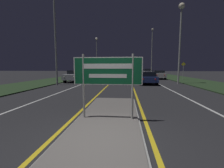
% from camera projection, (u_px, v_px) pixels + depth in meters
% --- Properties ---
extents(ground_plane, '(160.00, 160.00, 0.00)m').
position_uv_depth(ground_plane, '(100.00, 144.00, 3.53)').
color(ground_plane, '#232326').
extents(median_island, '(2.14, 6.84, 0.10)m').
position_uv_depth(median_island, '(108.00, 120.00, 5.06)').
color(median_island, '#999993').
rests_on(median_island, ground_plane).
extents(verge_left, '(5.00, 100.00, 0.08)m').
position_uv_depth(verge_left, '(64.00, 79.00, 24.21)').
color(verge_left, '#23381E').
rests_on(verge_left, ground_plane).
extents(verge_right, '(5.00, 100.00, 0.08)m').
position_uv_depth(verge_right, '(186.00, 80.00, 22.43)').
color(verge_right, '#23381E').
rests_on(verge_right, ground_plane).
extents(centre_line_yellow_left, '(0.12, 70.00, 0.01)m').
position_uv_depth(centre_line_yellow_left, '(116.00, 77.00, 28.39)').
color(centre_line_yellow_left, gold).
rests_on(centre_line_yellow_left, ground_plane).
extents(centre_line_yellow_right, '(0.12, 70.00, 0.01)m').
position_uv_depth(centre_line_yellow_right, '(130.00, 77.00, 28.16)').
color(centre_line_yellow_right, gold).
rests_on(centre_line_yellow_right, ground_plane).
extents(lane_line_white_left, '(0.12, 70.00, 0.01)m').
position_uv_depth(lane_line_white_left, '(101.00, 77.00, 28.67)').
color(lane_line_white_left, silver).
rests_on(lane_line_white_left, ground_plane).
extents(lane_line_white_right, '(0.12, 70.00, 0.01)m').
position_uv_depth(lane_line_white_right, '(146.00, 77.00, 27.88)').
color(lane_line_white_right, silver).
rests_on(lane_line_white_right, ground_plane).
extents(edge_line_white_left, '(0.10, 70.00, 0.01)m').
position_uv_depth(edge_line_white_left, '(86.00, 77.00, 28.95)').
color(edge_line_white_left, silver).
rests_on(edge_line_white_left, ground_plane).
extents(edge_line_white_right, '(0.10, 70.00, 0.01)m').
position_uv_depth(edge_line_white_right, '(162.00, 78.00, 27.60)').
color(edge_line_white_right, silver).
rests_on(edge_line_white_right, ground_plane).
extents(highway_sign, '(2.26, 0.07, 2.13)m').
position_uv_depth(highway_sign, '(108.00, 74.00, 4.89)').
color(highway_sign, '#9E9E99').
rests_on(highway_sign, median_island).
extents(streetlight_left_near, '(0.63, 0.63, 11.04)m').
position_uv_depth(streetlight_left_near, '(54.00, 9.00, 14.89)').
color(streetlight_left_near, '#9E9E99').
rests_on(streetlight_left_near, ground_plane).
extents(streetlight_left_far, '(0.58, 0.58, 8.69)m').
position_uv_depth(streetlight_left_far, '(97.00, 50.00, 34.53)').
color(streetlight_left_far, '#9E9E99').
rests_on(streetlight_left_far, ground_plane).
extents(streetlight_right_near, '(0.62, 0.62, 8.61)m').
position_uv_depth(streetlight_right_near, '(181.00, 27.00, 16.03)').
color(streetlight_right_near, '#9E9E99').
rests_on(streetlight_right_near, ground_plane).
extents(streetlight_right_far, '(0.52, 0.52, 10.86)m').
position_uv_depth(streetlight_right_far, '(152.00, 46.00, 34.94)').
color(streetlight_right_far, '#9E9E99').
rests_on(streetlight_right_far, ground_plane).
extents(car_receding_0, '(2.03, 4.07, 1.35)m').
position_uv_depth(car_receding_0, '(147.00, 78.00, 16.53)').
color(car_receding_0, navy).
rests_on(car_receding_0, ground_plane).
extents(car_receding_1, '(1.92, 4.65, 1.39)m').
position_uv_depth(car_receding_1, '(158.00, 74.00, 24.19)').
color(car_receding_1, silver).
rests_on(car_receding_1, ground_plane).
extents(car_receding_2, '(2.00, 4.47, 1.55)m').
position_uv_depth(car_receding_2, '(148.00, 72.00, 36.94)').
color(car_receding_2, '#B7B7BC').
rests_on(car_receding_2, ground_plane).
extents(car_receding_3, '(1.96, 4.45, 1.38)m').
position_uv_depth(car_receding_3, '(144.00, 71.00, 44.22)').
color(car_receding_3, '#B7B7BC').
rests_on(car_receding_3, ground_plane).
extents(car_approaching_0, '(1.97, 4.82, 1.46)m').
position_uv_depth(car_approaching_0, '(76.00, 76.00, 19.52)').
color(car_approaching_0, '#B7B7BC').
rests_on(car_approaching_0, ground_plane).
extents(car_approaching_1, '(1.96, 4.16, 1.53)m').
position_uv_depth(car_approaching_1, '(90.00, 73.00, 27.78)').
color(car_approaching_1, black).
rests_on(car_approaching_1, ground_plane).
extents(warning_sign, '(0.60, 0.06, 2.52)m').
position_uv_depth(warning_sign, '(183.00, 69.00, 21.42)').
color(warning_sign, '#9E9E99').
rests_on(warning_sign, verge_right).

